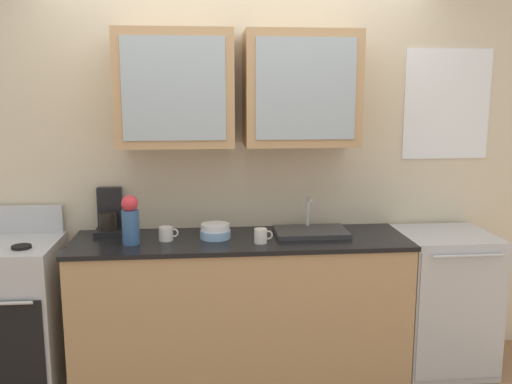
# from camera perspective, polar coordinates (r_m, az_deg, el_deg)

# --- Properties ---
(ground_plane) EXTENTS (10.00, 10.00, 0.00)m
(ground_plane) POSITION_cam_1_polar(r_m,az_deg,el_deg) (3.81, -1.51, -18.04)
(ground_plane) COLOR #936B47
(back_wall_unit) EXTENTS (4.46, 0.47, 2.71)m
(back_wall_unit) POSITION_cam_1_polar(r_m,az_deg,el_deg) (3.67, -1.86, 4.87)
(back_wall_unit) COLOR beige
(back_wall_unit) RESTS_ON ground_plane
(counter) EXTENTS (2.09, 0.61, 0.91)m
(counter) POSITION_cam_1_polar(r_m,az_deg,el_deg) (3.62, -1.55, -11.70)
(counter) COLOR tan
(counter) RESTS_ON ground_plane
(stove_range) EXTENTS (0.61, 0.61, 1.09)m
(stove_range) POSITION_cam_1_polar(r_m,az_deg,el_deg) (3.81, -23.98, -11.39)
(stove_range) COLOR silver
(stove_range) RESTS_ON ground_plane
(sink_faucet) EXTENTS (0.46, 0.31, 0.23)m
(sink_faucet) POSITION_cam_1_polar(r_m,az_deg,el_deg) (3.59, 5.64, -4.01)
(sink_faucet) COLOR #2D2D30
(sink_faucet) RESTS_ON counter
(bowl_stack) EXTENTS (0.19, 0.19, 0.09)m
(bowl_stack) POSITION_cam_1_polar(r_m,az_deg,el_deg) (3.48, -4.19, -4.02)
(bowl_stack) COLOR #8CB7E0
(bowl_stack) RESTS_ON counter
(vase) EXTENTS (0.10, 0.10, 0.30)m
(vase) POSITION_cam_1_polar(r_m,az_deg,el_deg) (3.40, -12.76, -2.79)
(vase) COLOR #33598C
(vase) RESTS_ON counter
(cup_near_sink) EXTENTS (0.11, 0.08, 0.09)m
(cup_near_sink) POSITION_cam_1_polar(r_m,az_deg,el_deg) (3.36, 0.52, -4.51)
(cup_near_sink) COLOR silver
(cup_near_sink) RESTS_ON counter
(cup_near_bowls) EXTENTS (0.12, 0.09, 0.09)m
(cup_near_bowls) POSITION_cam_1_polar(r_m,az_deg,el_deg) (3.46, -9.19, -4.24)
(cup_near_bowls) COLOR silver
(cup_near_bowls) RESTS_ON counter
(dishwasher) EXTENTS (0.58, 0.59, 0.91)m
(dishwasher) POSITION_cam_1_polar(r_m,az_deg,el_deg) (3.93, 18.59, -10.45)
(dishwasher) COLOR silver
(dishwasher) RESTS_ON ground_plane
(coffee_maker) EXTENTS (0.17, 0.20, 0.29)m
(coffee_maker) POSITION_cam_1_polar(r_m,az_deg,el_deg) (3.72, -14.81, -2.41)
(coffee_maker) COLOR black
(coffee_maker) RESTS_ON counter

